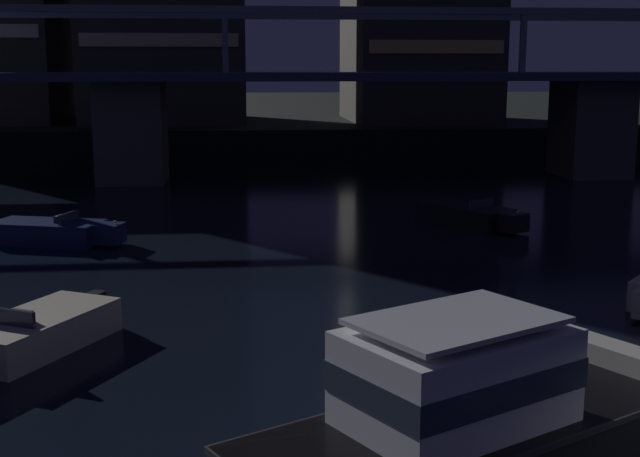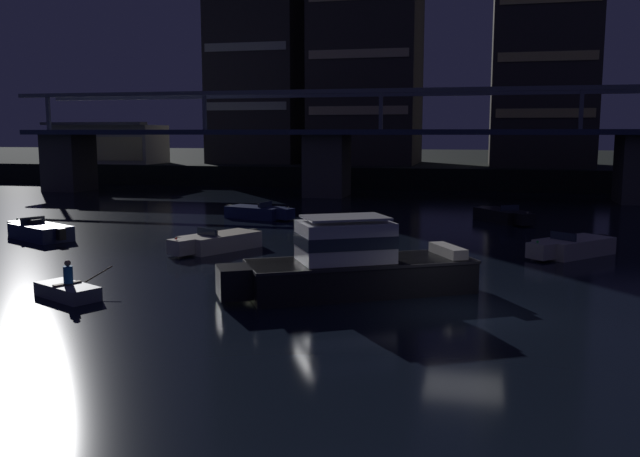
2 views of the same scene
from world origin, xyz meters
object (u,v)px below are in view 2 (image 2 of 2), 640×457
object	(u,v)px
waterfront_pavilion	(111,144)
speedboat_far_left	(258,212)
tower_west_low	(264,25)
tower_central	(543,35)
dinghy_with_paddler	(68,290)
cabin_cruiser_near_left	(352,265)
river_bridge	(477,151)
speedboat_mid_center	(503,216)
tower_west_tall	(368,32)
speedboat_mid_right	(571,247)
speedboat_mid_left	(217,242)
speedboat_near_center	(39,231)

from	to	relation	value
waterfront_pavilion	speedboat_far_left	world-z (taller)	waterfront_pavilion
tower_west_low	waterfront_pavilion	size ratio (longest dim) A/B	2.66
tower_central	speedboat_far_left	size ratio (longest dim) A/B	5.38
tower_west_low	tower_central	size ratio (longest dim) A/B	1.19
tower_west_low	dinghy_with_paddler	xyz separation A→B (m)	(11.93, -59.21, -18.30)
tower_central	dinghy_with_paddler	distance (m)	61.97
tower_central	cabin_cruiser_near_left	bearing A→B (deg)	-100.95
river_bridge	tower_central	size ratio (longest dim) A/B	3.06
river_bridge	speedboat_mid_center	xyz separation A→B (m)	(1.89, -14.99, -3.79)
tower_west_tall	waterfront_pavilion	distance (m)	32.52
tower_west_tall	speedboat_mid_right	distance (m)	50.78
cabin_cruiser_near_left	speedboat_far_left	world-z (taller)	cabin_cruiser_near_left
tower_west_low	speedboat_mid_left	world-z (taller)	tower_west_low
waterfront_pavilion	dinghy_with_paddler	xyz separation A→B (m)	(28.34, -51.33, -4.16)
river_bridge	tower_central	xyz separation A→B (m)	(6.36, 17.16, 11.74)
dinghy_with_paddler	speedboat_mid_center	bearing A→B (deg)	57.77
tower_west_tall	speedboat_far_left	size ratio (longest dim) A/B	5.82
tower_west_tall	tower_central	xyz separation A→B (m)	(18.87, -0.92, -1.12)
speedboat_far_left	dinghy_with_paddler	distance (m)	22.48
river_bridge	cabin_cruiser_near_left	xyz separation A→B (m)	(-4.01, -36.45, -3.15)
cabin_cruiser_near_left	speedboat_near_center	xyz separation A→B (m)	(-18.82, 8.38, -0.64)
tower_central	speedboat_mid_left	xyz separation A→B (m)	(-18.45, -46.34, -15.52)
tower_west_tall	dinghy_with_paddler	bearing A→B (deg)	-90.99
tower_west_low	waterfront_pavilion	distance (m)	23.04
speedboat_mid_center	cabin_cruiser_near_left	bearing A→B (deg)	-105.38
tower_central	speedboat_mid_center	size ratio (longest dim) A/B	5.80
waterfront_pavilion	speedboat_mid_right	xyz separation A→B (m)	(46.43, -38.67, -4.02)
waterfront_pavilion	cabin_cruiser_near_left	world-z (taller)	waterfront_pavilion
tower_west_low	dinghy_with_paddler	bearing A→B (deg)	-78.61
tower_west_tall	dinghy_with_paddler	size ratio (longest dim) A/B	10.66
speedboat_near_center	speedboat_mid_left	xyz separation A→B (m)	(10.74, -1.10, 0.00)
speedboat_mid_left	speedboat_mid_right	distance (m)	16.84
tower_west_low	tower_central	distance (m)	32.02
speedboat_mid_right	speedboat_far_left	size ratio (longest dim) A/B	0.87
cabin_cruiser_near_left	speedboat_mid_center	bearing A→B (deg)	74.62
tower_west_tall	speedboat_near_center	world-z (taller)	tower_west_tall
tower_west_tall	waterfront_pavilion	bearing A→B (deg)	-168.14
speedboat_mid_left	speedboat_mid_right	size ratio (longest dim) A/B	1.10
speedboat_far_left	tower_west_tall	bearing A→B (deg)	87.42
speedboat_near_center	speedboat_mid_right	size ratio (longest dim) A/B	1.10
cabin_cruiser_near_left	dinghy_with_paddler	xyz separation A→B (m)	(-9.50, -2.96, -0.77)
tower_central	speedboat_mid_right	xyz separation A→B (m)	(-1.78, -43.92, -15.52)
dinghy_with_paddler	waterfront_pavilion	bearing A→B (deg)	118.91
speedboat_mid_left	dinghy_with_paddler	xyz separation A→B (m)	(-1.42, -10.24, -0.14)
tower_west_low	speedboat_mid_center	size ratio (longest dim) A/B	6.90
tower_central	speedboat_far_left	world-z (taller)	tower_central
waterfront_pavilion	speedboat_far_left	xyz separation A→B (m)	(27.76, -28.86, -4.02)
dinghy_with_paddler	tower_central	bearing A→B (deg)	70.65
speedboat_mid_right	tower_west_tall	bearing A→B (deg)	110.87
dinghy_with_paddler	tower_west_low	bearing A→B (deg)	101.39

